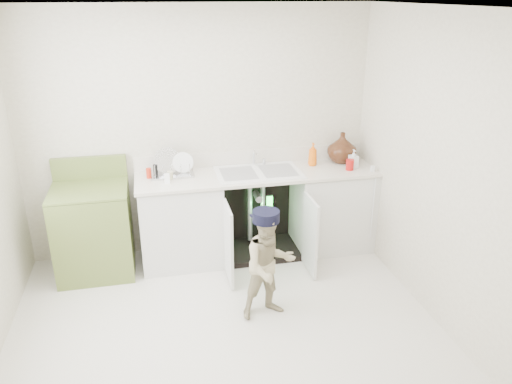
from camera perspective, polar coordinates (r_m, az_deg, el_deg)
ground at (r=4.30m, az=-3.47°, el=-15.13°), size 3.50×3.50×0.00m
room_shell at (r=3.69m, az=-3.91°, el=0.56°), size 6.00×5.50×1.26m
counter_run at (r=5.18m, az=0.55°, el=-2.15°), size 2.44×1.02×1.22m
avocado_stove at (r=5.09m, az=-18.04°, el=-4.04°), size 0.71×0.65×1.10m
repair_worker at (r=4.18m, az=1.51°, el=-8.24°), size 0.52×0.98×0.97m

